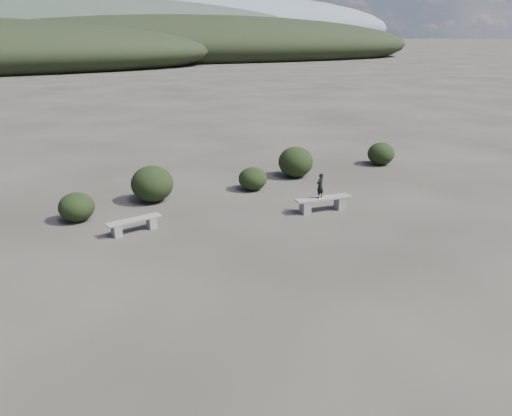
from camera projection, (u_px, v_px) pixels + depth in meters
ground at (335, 296)px, 11.47m from camera, size 1200.00×1200.00×0.00m
bench_left at (134, 224)px, 15.10m from camera, size 1.73×0.67×0.42m
bench_right at (323, 203)px, 16.89m from camera, size 2.00×0.58×0.49m
seated_person at (320, 186)px, 16.65m from camera, size 0.36×0.30×0.85m
shrub_a at (77, 207)px, 15.98m from camera, size 1.14×1.14×0.93m
shrub_b at (152, 184)px, 17.83m from camera, size 1.51×1.51×1.30m
shrub_c at (253, 179)px, 19.20m from camera, size 1.10×1.10×0.88m
shrub_d at (296, 162)px, 20.92m from camera, size 1.46×1.46×1.28m
shrub_e at (381, 154)px, 22.93m from camera, size 1.23×1.23×1.02m
mountain_ridges at (2, 25)px, 294.32m from camera, size 500.00×400.00×56.00m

